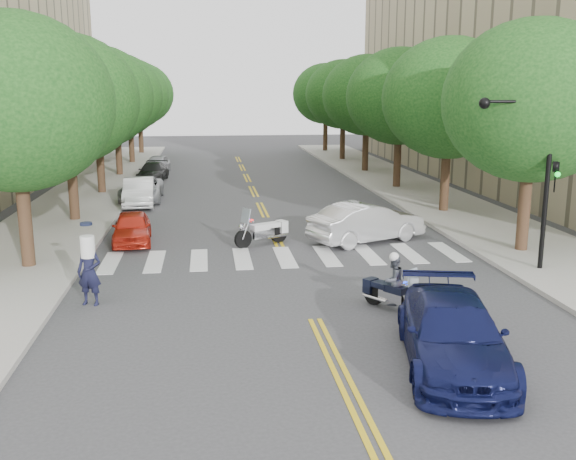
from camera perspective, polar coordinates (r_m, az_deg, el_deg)
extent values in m
plane|color=#38383A|center=(17.18, 2.39, -7.95)|extent=(140.00, 140.00, 0.00)
cube|color=#9E9991|center=(38.92, -17.20, 3.13)|extent=(5.00, 60.00, 0.15)
cube|color=#9E9991|center=(40.24, 10.56, 3.76)|extent=(5.00, 60.00, 0.15)
cylinder|color=#382316|center=(23.11, -22.33, 0.71)|extent=(0.44, 0.44, 3.32)
ellipsoid|color=#113E13|center=(22.70, -23.14, 10.40)|extent=(6.40, 6.40, 5.76)
cylinder|color=#382316|center=(30.79, -18.57, 3.71)|extent=(0.44, 0.44, 3.32)
ellipsoid|color=#113E13|center=(30.49, -19.09, 10.97)|extent=(6.40, 6.40, 5.76)
cylinder|color=#382316|center=(38.60, -16.32, 5.49)|extent=(0.44, 0.44, 3.32)
ellipsoid|color=#113E13|center=(38.36, -16.68, 11.28)|extent=(6.40, 6.40, 5.76)
cylinder|color=#382316|center=(46.48, -14.82, 6.67)|extent=(0.44, 0.44, 3.32)
ellipsoid|color=#113E13|center=(46.28, -15.09, 11.48)|extent=(6.40, 6.40, 5.76)
cylinder|color=#382316|center=(54.39, -13.75, 7.50)|extent=(0.44, 0.44, 3.32)
ellipsoid|color=#113E13|center=(54.22, -13.97, 11.61)|extent=(6.40, 6.40, 5.76)
cylinder|color=#382316|center=(62.32, -12.95, 8.12)|extent=(0.44, 0.44, 3.32)
ellipsoid|color=#113E13|center=(62.17, -13.13, 11.71)|extent=(6.40, 6.40, 5.76)
cylinder|color=#382316|center=(25.10, 20.24, 1.74)|extent=(0.44, 0.44, 3.32)
ellipsoid|color=#113E13|center=(24.74, 20.93, 10.66)|extent=(6.40, 6.40, 5.76)
cylinder|color=#382316|center=(32.32, 13.78, 4.38)|extent=(0.44, 0.44, 3.32)
ellipsoid|color=#113E13|center=(32.03, 14.14, 11.30)|extent=(6.40, 6.40, 5.76)
cylinder|color=#382316|center=(39.83, 9.68, 6.01)|extent=(0.44, 0.44, 3.32)
ellipsoid|color=#113E13|center=(39.60, 9.89, 11.63)|extent=(6.40, 6.40, 5.76)
cylinder|color=#382316|center=(47.50, 6.89, 7.11)|extent=(0.44, 0.44, 3.32)
ellipsoid|color=#113E13|center=(47.31, 7.01, 11.82)|extent=(6.40, 6.40, 5.76)
cylinder|color=#382316|center=(55.27, 4.86, 7.88)|extent=(0.44, 0.44, 3.32)
ellipsoid|color=#113E13|center=(55.10, 4.94, 11.93)|extent=(6.40, 6.40, 5.76)
cylinder|color=#382316|center=(63.09, 3.34, 8.46)|extent=(0.44, 0.44, 3.32)
ellipsoid|color=#113E13|center=(62.94, 3.38, 12.01)|extent=(6.40, 6.40, 5.76)
cylinder|color=black|center=(22.45, 22.04, 3.88)|extent=(0.16, 0.16, 6.00)
cylinder|color=black|center=(21.69, 19.78, 10.70)|extent=(2.40, 0.10, 0.10)
sphere|color=black|center=(21.22, 17.07, 10.73)|extent=(0.36, 0.36, 0.36)
imported|color=black|center=(22.55, 22.63, 4.38)|extent=(0.16, 0.20, 1.00)
sphere|color=#0CCC26|center=(22.40, 22.84, 4.58)|extent=(0.18, 0.18, 0.18)
cylinder|color=black|center=(17.57, 11.23, -6.67)|extent=(0.45, 0.57, 0.61)
cylinder|color=black|center=(18.40, 7.64, -5.66)|extent=(0.48, 0.59, 0.61)
cube|color=silver|center=(17.97, 9.29, -5.83)|extent=(0.70, 0.82, 0.29)
cube|color=black|center=(17.85, 9.54, -5.21)|extent=(0.62, 0.70, 0.20)
cube|color=black|center=(18.14, 8.32, -4.83)|extent=(0.57, 0.61, 0.14)
cube|color=black|center=(18.41, 7.34, -4.88)|extent=(0.48, 0.45, 0.40)
cube|color=#8C99A5|center=(17.40, 11.03, -4.20)|extent=(0.44, 0.37, 0.49)
cube|color=red|center=(17.62, 10.82, -4.53)|extent=(0.12, 0.12, 0.07)
cube|color=#0C26E5|center=(17.45, 10.40, -4.67)|extent=(0.12, 0.12, 0.07)
imported|color=#474C56|center=(17.83, 9.35, -4.42)|extent=(0.87, 0.83, 1.41)
sphere|color=silver|center=(17.66, 9.42, -2.39)|extent=(0.27, 0.27, 0.27)
cylinder|color=black|center=(24.63, -4.02, -0.81)|extent=(0.69, 0.47, 0.71)
cylinder|color=black|center=(25.53, -0.84, -0.31)|extent=(0.71, 0.51, 0.71)
cube|color=silver|center=(25.08, -2.30, -0.29)|extent=(0.98, 0.75, 0.33)
cube|color=silver|center=(24.96, -2.51, 0.27)|extent=(0.82, 0.68, 0.23)
cube|color=silver|center=(25.27, -1.42, 0.47)|extent=(0.70, 0.64, 0.17)
cube|color=silver|center=(25.56, -0.56, 0.33)|extent=(0.50, 0.55, 0.47)
cube|color=#8C99A5|center=(24.52, -3.78, 1.27)|extent=(0.39, 0.53, 0.57)
cube|color=red|center=(24.54, -3.27, 0.84)|extent=(0.14, 0.14, 0.08)
cube|color=#0C26E5|center=(24.75, -3.58, 0.94)|extent=(0.14, 0.14, 0.08)
imported|color=black|center=(18.87, -17.25, -3.58)|extent=(0.80, 0.64, 1.92)
imported|color=silver|center=(25.70, 7.03, 0.68)|extent=(5.08, 3.51, 1.59)
imported|color=#0F133E|center=(14.62, 14.45, -8.93)|extent=(3.16, 5.53, 1.51)
imported|color=red|center=(26.11, -13.70, 0.21)|extent=(1.71, 3.73, 1.24)
imported|color=white|center=(34.47, -13.12, 3.31)|extent=(1.78, 4.45, 1.44)
imported|color=#989A9F|center=(35.95, -12.88, 3.57)|extent=(2.16, 4.67, 1.30)
imported|color=black|center=(43.62, -11.93, 5.07)|extent=(2.07, 4.33, 1.22)
imported|color=#A3A3A8|center=(47.91, -11.53, 5.77)|extent=(1.88, 3.94, 1.30)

